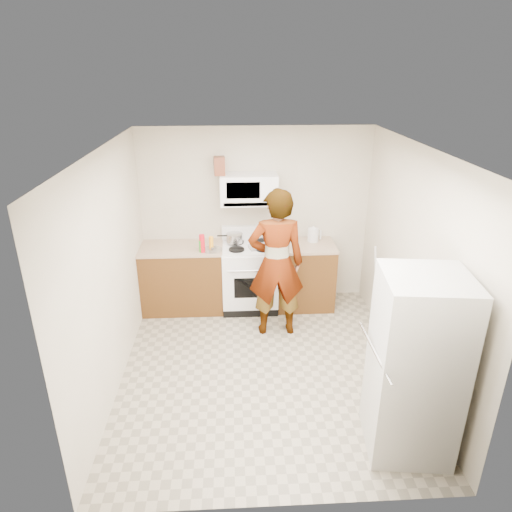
{
  "coord_description": "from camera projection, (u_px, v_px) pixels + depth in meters",
  "views": [
    {
      "loc": [
        -0.33,
        -4.35,
        3.24
      ],
      "look_at": [
        -0.06,
        0.55,
        1.17
      ],
      "focal_mm": 32.0,
      "sensor_mm": 36.0,
      "label": 1
    }
  ],
  "objects": [
    {
      "name": "tray",
      "position": [
        258.0,
        247.0,
        6.18
      ],
      "size": [
        0.28,
        0.22,
        0.05
      ],
      "primitive_type": "cube",
      "rotation": [
        0.0,
        0.0,
        0.28
      ],
      "color": "silver",
      "rests_on": "gas_range"
    },
    {
      "name": "jug",
      "position": [
        219.0,
        166.0,
        5.92
      ],
      "size": [
        0.15,
        0.15,
        0.24
      ],
      "primitive_type": "cube",
      "rotation": [
        0.0,
        0.0,
        0.1
      ],
      "color": "#602A16",
      "rests_on": "microwave"
    },
    {
      "name": "floor",
      "position": [
        264.0,
        367.0,
        5.28
      ],
      "size": [
        3.6,
        3.6,
        0.0
      ],
      "primitive_type": "plane",
      "color": "gray",
      "rests_on": "ground"
    },
    {
      "name": "broom",
      "position": [
        376.0,
        285.0,
        5.97
      ],
      "size": [
        0.2,
        0.17,
        1.14
      ],
      "primitive_type": "cylinder",
      "rotation": [
        0.14,
        -0.14,
        -0.09
      ],
      "color": "silver",
      "rests_on": "floor"
    },
    {
      "name": "pot_lid",
      "position": [
        212.0,
        250.0,
        6.12
      ],
      "size": [
        0.31,
        0.31,
        0.01
      ],
      "primitive_type": "cylinder",
      "rotation": [
        0.0,
        0.0,
        0.17
      ],
      "color": "silver",
      "rests_on": "counter_left"
    },
    {
      "name": "back_wall",
      "position": [
        256.0,
        217.0,
        6.44
      ],
      "size": [
        3.2,
        0.02,
        2.5
      ],
      "primitive_type": "cube",
      "color": "beige",
      "rests_on": "floor"
    },
    {
      "name": "cabinet_left",
      "position": [
        183.0,
        279.0,
        6.42
      ],
      "size": [
        1.12,
        0.62,
        0.9
      ],
      "primitive_type": "cube",
      "color": "#583814",
      "rests_on": "floor"
    },
    {
      "name": "counter_left",
      "position": [
        181.0,
        248.0,
        6.24
      ],
      "size": [
        1.14,
        0.64,
        0.03
      ],
      "primitive_type": "cube",
      "color": "tan",
      "rests_on": "cabinet_left"
    },
    {
      "name": "right_wall",
      "position": [
        413.0,
        266.0,
        4.87
      ],
      "size": [
        0.02,
        3.6,
        2.5
      ],
      "primitive_type": "cube",
      "color": "beige",
      "rests_on": "floor"
    },
    {
      "name": "saucepan",
      "position": [
        235.0,
        238.0,
        6.32
      ],
      "size": [
        0.23,
        0.23,
        0.12
      ],
      "primitive_type": "cylinder",
      "rotation": [
        0.0,
        0.0,
        0.05
      ],
      "color": "#B6B6BA",
      "rests_on": "gas_range"
    },
    {
      "name": "kettle",
      "position": [
        313.0,
        235.0,
        6.4
      ],
      "size": [
        0.2,
        0.2,
        0.19
      ],
      "primitive_type": "cylinder",
      "rotation": [
        0.0,
        0.0,
        0.33
      ],
      "color": "silver",
      "rests_on": "counter_right"
    },
    {
      "name": "cabinet_right",
      "position": [
        304.0,
        276.0,
        6.51
      ],
      "size": [
        0.8,
        0.62,
        0.9
      ],
      "primitive_type": "cube",
      "color": "#583814",
      "rests_on": "floor"
    },
    {
      "name": "bottle_green_cap",
      "position": [
        201.0,
        246.0,
        6.02
      ],
      "size": [
        0.07,
        0.07,
        0.17
      ],
      "primitive_type": "cylinder",
      "rotation": [
        0.0,
        0.0,
        -0.33
      ],
      "color": "#198B1B",
      "rests_on": "counter_left"
    },
    {
      "name": "microwave",
      "position": [
        249.0,
        189.0,
        6.1
      ],
      "size": [
        0.76,
        0.38,
        0.4
      ],
      "primitive_type": "cube",
      "color": "white",
      "rests_on": "back_wall"
    },
    {
      "name": "bottle_spray",
      "position": [
        202.0,
        243.0,
        6.01
      ],
      "size": [
        0.09,
        0.09,
        0.24
      ],
      "primitive_type": "cylinder",
      "rotation": [
        0.0,
        0.0,
        0.27
      ],
      "color": "red",
      "rests_on": "counter_left"
    },
    {
      "name": "counter_right",
      "position": [
        306.0,
        245.0,
        6.33
      ],
      "size": [
        0.82,
        0.64,
        0.03
      ],
      "primitive_type": "cube",
      "color": "tan",
      "rests_on": "cabinet_right"
    },
    {
      "name": "gas_range",
      "position": [
        250.0,
        275.0,
        6.45
      ],
      "size": [
        0.76,
        0.65,
        1.13
      ],
      "color": "white",
      "rests_on": "floor"
    },
    {
      "name": "fridge",
      "position": [
        415.0,
        366.0,
        3.91
      ],
      "size": [
        0.78,
        0.78,
        1.7
      ],
      "primitive_type": "cube",
      "rotation": [
        0.0,
        0.0,
        -0.12
      ],
      "color": "silver",
      "rests_on": "floor"
    },
    {
      "name": "person",
      "position": [
        276.0,
        264.0,
        5.64
      ],
      "size": [
        0.71,
        0.47,
        1.92
      ],
      "primitive_type": "imported",
      "rotation": [
        0.0,
        0.0,
        3.16
      ],
      "color": "tan",
      "rests_on": "floor"
    },
    {
      "name": "bottle_hot_sauce",
      "position": [
        211.0,
        243.0,
        6.12
      ],
      "size": [
        0.07,
        0.07,
        0.18
      ],
      "primitive_type": "cylinder",
      "rotation": [
        0.0,
        0.0,
        -0.24
      ],
      "color": "#F6A21B",
      "rests_on": "counter_left"
    }
  ]
}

